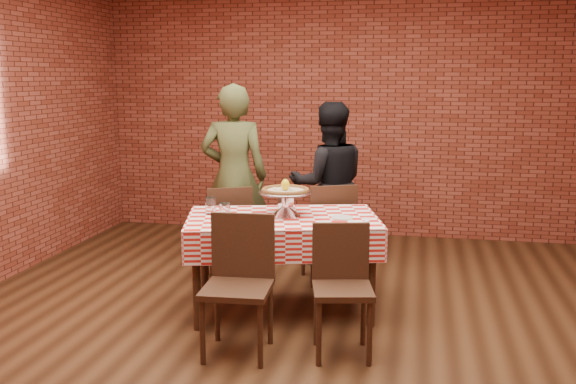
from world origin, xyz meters
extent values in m
plane|color=black|center=(0.00, 0.00, 0.00)|extent=(6.00, 6.00, 0.00)
plane|color=maroon|center=(0.00, 3.00, 1.45)|extent=(5.50, 0.00, 5.50)
cube|color=#3E2215|center=(-0.13, 0.43, 0.38)|extent=(1.60, 1.19, 0.75)
cylinder|color=beige|center=(-0.11, 0.47, 0.95)|extent=(0.48, 0.48, 0.03)
ellipsoid|color=yellow|center=(-0.11, 0.47, 1.00)|extent=(0.09, 0.09, 0.09)
cylinder|color=white|center=(-0.52, 0.23, 0.82)|extent=(0.10, 0.10, 0.13)
cylinder|color=white|center=(-0.70, 0.42, 0.82)|extent=(0.10, 0.10, 0.13)
cylinder|color=white|center=(0.33, 0.46, 0.76)|extent=(0.21, 0.21, 0.01)
cube|color=white|center=(0.52, 0.40, 0.76)|extent=(0.06, 0.06, 0.00)
cube|color=white|center=(0.51, 0.49, 0.76)|extent=(0.05, 0.04, 0.00)
cube|color=silver|center=(-0.16, 0.69, 0.83)|extent=(0.13, 0.13, 0.14)
imported|color=#464C27|center=(-0.84, 1.53, 0.88)|extent=(0.69, 0.51, 1.75)
imported|color=black|center=(0.04, 1.77, 0.79)|extent=(0.91, 0.80, 1.58)
camera|label=1|loc=(0.88, -4.20, 1.83)|focal=39.46mm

